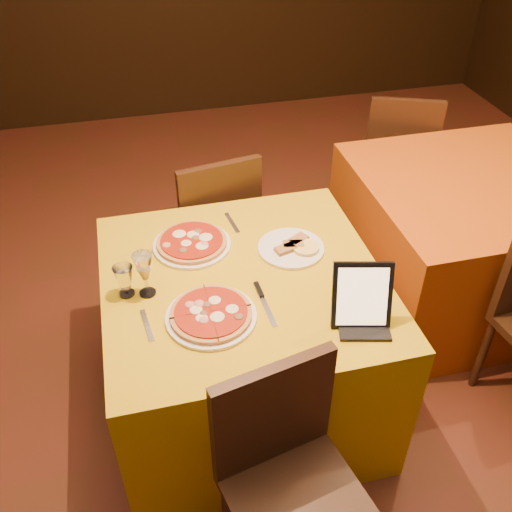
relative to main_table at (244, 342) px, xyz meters
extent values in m
cube|color=#5E2D19|center=(0.03, -0.21, -0.38)|extent=(6.00, 7.00, 0.01)
cube|color=gold|center=(0.00, 0.00, 0.00)|extent=(1.10, 1.10, 0.75)
cube|color=#B24A0B|center=(1.29, 0.43, 0.00)|extent=(1.10, 1.10, 0.75)
cylinder|color=white|center=(-0.16, -0.20, 0.38)|extent=(0.33, 0.33, 0.01)
cylinder|color=#AD4C23|center=(-0.16, -0.20, 0.40)|extent=(0.30, 0.30, 0.02)
cylinder|color=white|center=(-0.16, 0.24, 0.38)|extent=(0.33, 0.33, 0.01)
cylinder|color=#AD4C23|center=(-0.16, 0.24, 0.40)|extent=(0.30, 0.30, 0.02)
cylinder|color=white|center=(0.24, 0.12, 0.38)|extent=(0.28, 0.28, 0.01)
cylinder|color=olive|center=(0.24, 0.12, 0.40)|extent=(0.17, 0.17, 0.02)
cube|color=black|center=(0.35, -0.34, 0.49)|extent=(0.23, 0.15, 0.24)
cube|color=#AEADB4|center=(0.05, -0.18, 0.38)|extent=(0.03, 0.23, 0.01)
cube|color=silver|center=(-0.39, -0.18, 0.38)|extent=(0.04, 0.17, 0.01)
cube|color=#A3A5AA|center=(0.04, 0.37, 0.38)|extent=(0.04, 0.16, 0.01)
camera|label=1|loc=(-0.36, -1.68, 1.83)|focal=40.00mm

